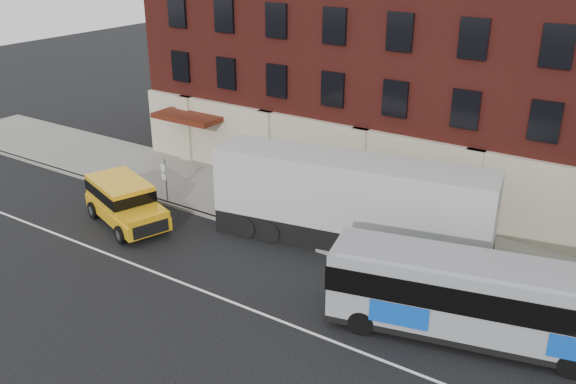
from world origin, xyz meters
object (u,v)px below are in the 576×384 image
Objects in this scene: city_bus at (494,300)px; shipping_container at (350,204)px; sign_pole at (165,178)px; yellow_suv at (124,200)px.

shipping_container is at bearing 153.64° from city_bus.
city_bus is (18.04, -2.61, 0.29)m from sign_pole.
city_bus is 2.03× the size of yellow_suv.
shipping_container reaches higher than yellow_suv.
city_bus is at bearing -26.36° from shipping_container.
yellow_suv is (-18.13, -0.25, -0.50)m from city_bus.
shipping_container is at bearing 21.06° from yellow_suv.
yellow_suv is 0.45× the size of shipping_container.
sign_pole is 2.86m from yellow_suv.
shipping_container reaches higher than city_bus.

